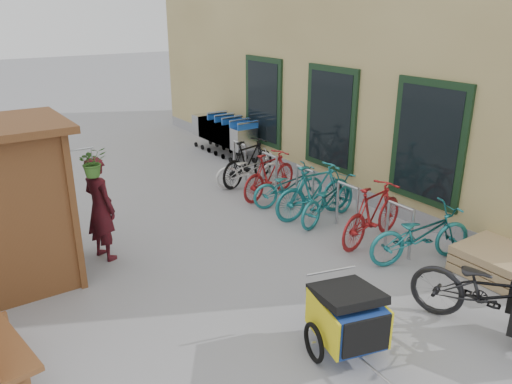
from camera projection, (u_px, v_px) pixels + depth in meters
ground at (287, 295)px, 7.06m from camera, size 80.00×80.00×0.00m
building at (382, 22)px, 12.78m from camera, size 6.07×13.00×7.00m
bike_rack at (305, 184)px, 9.96m from camera, size 0.05×5.35×0.86m
pallet_stack at (502, 264)px, 7.50m from camera, size 1.00×1.20×0.40m
shopping_carts at (223, 131)px, 13.63m from camera, size 0.64×2.53×1.14m
child_trailer at (347, 316)px, 5.75m from camera, size 0.98×1.53×0.88m
cargo_bike at (498, 295)px, 6.08m from camera, size 1.39×2.18×1.08m
person_kiosk at (100, 209)px, 7.86m from camera, size 0.58×0.72×1.70m
bike_0 at (421, 234)px, 7.87m from camera, size 1.89×1.13×0.94m
bike_1 at (373, 214)px, 8.51m from camera, size 1.82×0.81×1.06m
bike_2 at (328, 199)px, 9.39m from camera, size 1.76×0.96×0.88m
bike_3 at (314, 191)px, 9.54m from camera, size 1.81×0.62×1.07m
bike_4 at (288, 186)px, 10.17m from camera, size 1.65×0.83×0.83m
bike_5 at (270, 175)px, 10.58m from camera, size 1.72×0.87×0.99m
bike_6 at (250, 170)px, 11.19m from camera, size 1.67×0.97×0.83m
bike_7 at (248, 162)px, 11.40m from camera, size 1.81×0.95×1.05m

